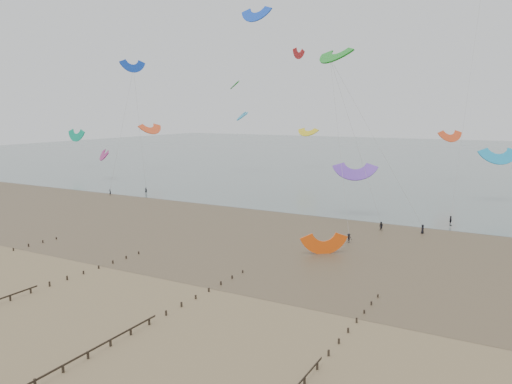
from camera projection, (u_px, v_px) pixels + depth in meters
ground at (160, 297)px, 57.30m from camera, size 500.00×500.00×0.00m
sea_and_shore at (267, 231)px, 88.95m from camera, size 500.00×665.00×0.03m
groynes at (41, 379)px, 38.86m from camera, size 72.16×50.16×1.00m
kitesurfer_lead at (110, 192)px, 126.04m from camera, size 0.60×0.44×1.51m
grounded_kite at (324, 254)px, 74.52m from camera, size 7.64×7.43×3.31m
kites_airborne at (350, 115)px, 133.78m from camera, size 247.40×115.36×42.85m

